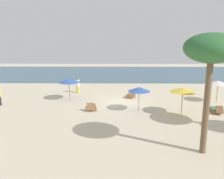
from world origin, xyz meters
TOP-DOWN VIEW (x-y plane):
  - ground_plane at (0.00, 0.00)m, footprint 60.00×60.00m
  - ocean_water at (0.00, 17.00)m, footprint 48.00×16.00m
  - umbrella_0 at (9.15, 0.29)m, footprint 1.93×1.93m
  - umbrella_1 at (1.48, -2.54)m, footprint 1.84×1.84m
  - umbrella_2 at (-4.95, 0.87)m, footprint 2.02×2.02m
  - umbrella_3 at (4.85, -3.41)m, footprint 2.06×2.06m
  - lounger_0 at (1.07, 1.90)m, footprint 1.01×1.72m
  - lounger_1 at (7.74, -2.90)m, footprint 0.85×1.75m
  - lounger_2 at (-2.48, -2.18)m, footprint 0.85×1.74m
  - person_0 at (-4.57, 3.72)m, footprint 0.50×0.50m
  - palm_0 at (4.29, -9.91)m, footprint 2.78×2.78m

SIDE VIEW (x-z plane):
  - ground_plane at x=0.00m, z-range 0.00..0.00m
  - ocean_water at x=0.00m, z-range 0.00..0.06m
  - lounger_2 at x=-2.48m, z-range -0.19..0.53m
  - lounger_0 at x=1.07m, z-range -0.20..0.55m
  - lounger_1 at x=7.74m, z-range -0.17..0.53m
  - person_0 at x=-4.57m, z-range 0.00..1.67m
  - umbrella_1 at x=1.48m, z-range 0.84..2.88m
  - umbrella_0 at x=9.15m, z-range 0.85..2.91m
  - umbrella_2 at x=-4.95m, z-range 0.86..2.95m
  - umbrella_3 at x=4.85m, z-range 0.92..3.10m
  - palm_0 at x=4.29m, z-range 2.31..8.73m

